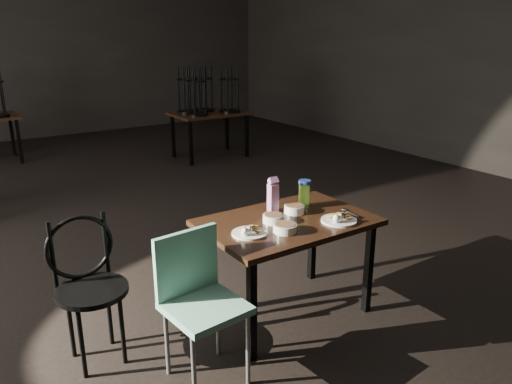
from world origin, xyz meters
TOP-DOWN VIEW (x-y plane):
  - main_table at (0.16, -1.88)m, footprint 1.20×0.80m
  - plate_left at (-0.21, -1.95)m, footprint 0.23×0.23m
  - plate_right at (0.44, -2.12)m, footprint 0.25×0.25m
  - bowl_near at (0.04, -1.87)m, footprint 0.15×0.15m
  - bowl_far at (0.29, -1.80)m, footprint 0.15×0.15m
  - bowl_big at (0.01, -2.05)m, footprint 0.16×0.16m
  - juice_carton at (0.17, -1.68)m, footprint 0.07×0.07m
  - water_bottle at (0.44, -1.72)m, footprint 0.12×0.12m
  - spoon at (0.63, -1.97)m, footprint 0.05×0.20m
  - bentwood_chair at (-1.19, -1.58)m, footprint 0.44×0.44m
  - school_chair at (-0.70, -2.15)m, footprint 0.46×0.46m
  - bg_table_right at (2.03, 2.70)m, footprint 1.20×0.80m

SIDE VIEW (x-z plane):
  - school_chair at x=-0.70m, z-range 0.09..1.01m
  - bentwood_chair at x=-1.19m, z-range 0.09..1.02m
  - main_table at x=0.16m, z-range 0.30..1.05m
  - spoon at x=0.63m, z-range 0.75..0.76m
  - plate_left at x=-0.21m, z-range 0.73..0.81m
  - plate_right at x=0.44m, z-range 0.73..0.81m
  - bowl_big at x=0.01m, z-range 0.75..0.81m
  - bowl_near at x=0.04m, z-range 0.75..0.81m
  - bowl_far at x=0.29m, z-range 0.75..0.81m
  - bg_table_right at x=2.03m, z-range 0.06..1.54m
  - water_bottle at x=0.44m, z-range 0.75..0.96m
  - juice_carton at x=0.17m, z-range 0.74..1.01m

